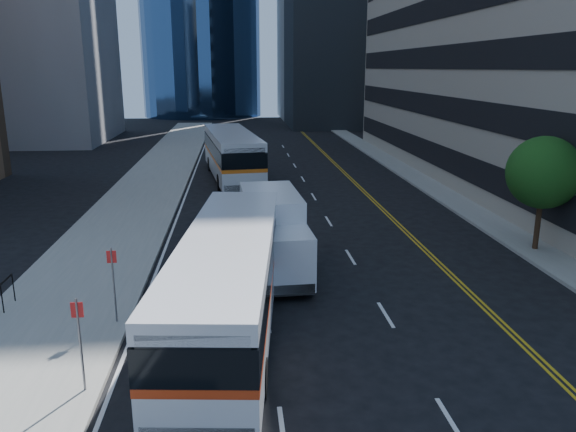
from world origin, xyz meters
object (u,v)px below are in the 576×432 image
at_px(bus_front, 229,279).
at_px(bus_rear, 232,153).
at_px(street_tree, 544,173).
at_px(box_truck, 273,232).

relative_size(bus_front, bus_rear, 0.91).
height_order(street_tree, bus_rear, street_tree).
bearing_deg(box_truck, street_tree, 3.79).
bearing_deg(bus_front, bus_rear, 96.07).
bearing_deg(bus_rear, bus_front, -97.25).
relative_size(street_tree, bus_rear, 0.37).
distance_m(bus_front, bus_rear, 25.35).
distance_m(street_tree, bus_front, 15.39).
relative_size(street_tree, bus_front, 0.41).
xyz_separation_m(street_tree, bus_front, (-13.74, -6.67, -1.91)).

